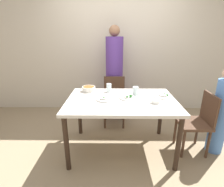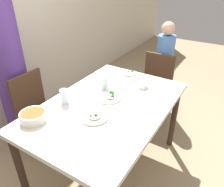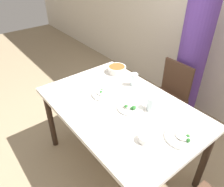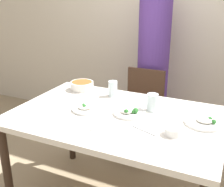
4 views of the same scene
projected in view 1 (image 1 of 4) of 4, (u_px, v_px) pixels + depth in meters
The scene contains 16 objects.
ground_plane at pixel (121, 148), 2.58m from camera, with size 10.00×10.00×0.00m, color #998466.
wall_back at pixel (119, 46), 3.57m from camera, with size 10.00×0.06×2.70m.
dining_table at pixel (121, 105), 2.35m from camera, with size 1.45×0.95×0.78m.
chair_adult_spot at pixel (114, 99), 3.19m from camera, with size 0.40×0.40×0.86m.
chair_child_spot at pixel (198, 121), 2.40m from camera, with size 0.40×0.40×0.86m.
person_adult at pixel (114, 76), 3.40m from camera, with size 0.33×0.33×1.75m.
person_child at pixel (221, 114), 2.36m from camera, with size 0.22×0.22×1.22m.
bowl_curry at pixel (89, 89), 2.65m from camera, with size 0.20×0.20×0.07m.
plate_rice_adult at pixel (163, 96), 2.41m from camera, with size 0.25×0.25×0.05m.
plate_rice_child at pixel (128, 97), 2.35m from camera, with size 0.22×0.22×0.06m.
plate_noodles at pixel (105, 99), 2.31m from camera, with size 0.23×0.23×0.05m.
bowl_rice_small at pixel (156, 101), 2.19m from camera, with size 0.11×0.11×0.05m.
glass_water_tall at pixel (136, 91), 2.46m from camera, with size 0.08×0.08×0.13m.
glass_water_short at pixel (109, 88), 2.61m from camera, with size 0.07×0.07×0.13m.
napkin_folded at pixel (120, 106), 2.12m from camera, with size 0.14×0.14×0.01m.
fork_steel at pixel (142, 104), 2.18m from camera, with size 0.18×0.08×0.01m.
Camera 1 is at (-0.10, -2.17, 1.62)m, focal length 28.00 mm.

